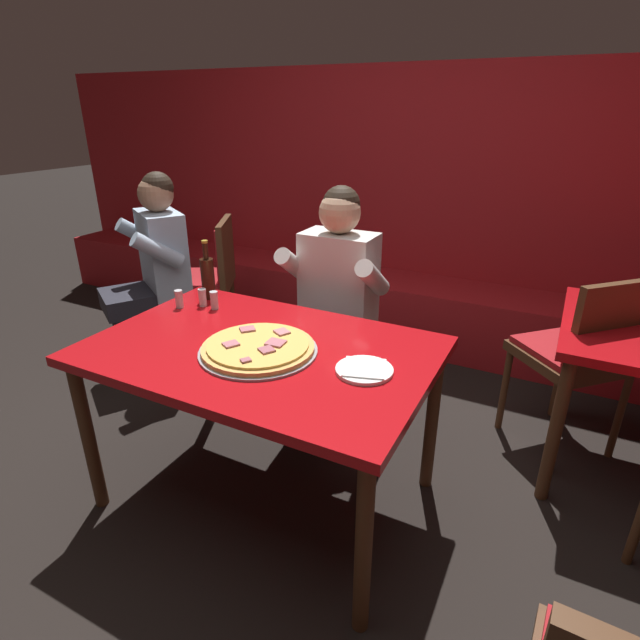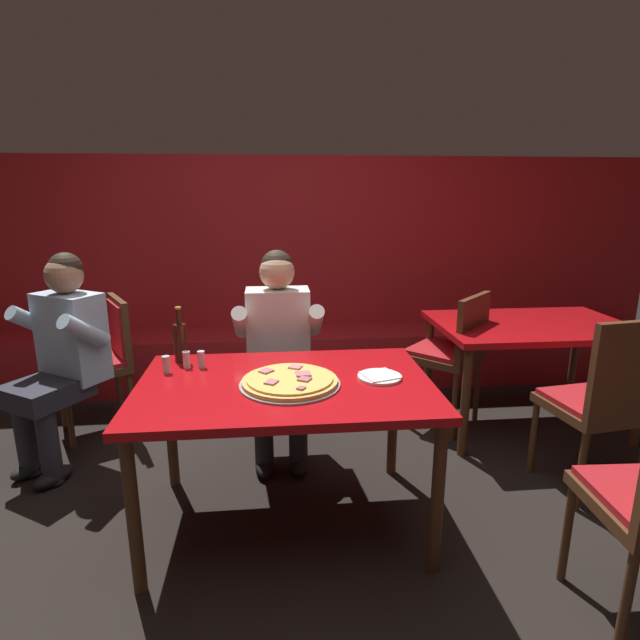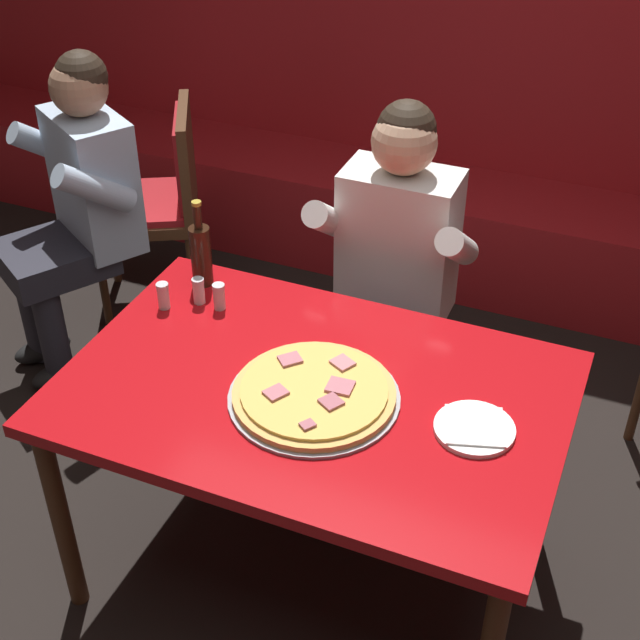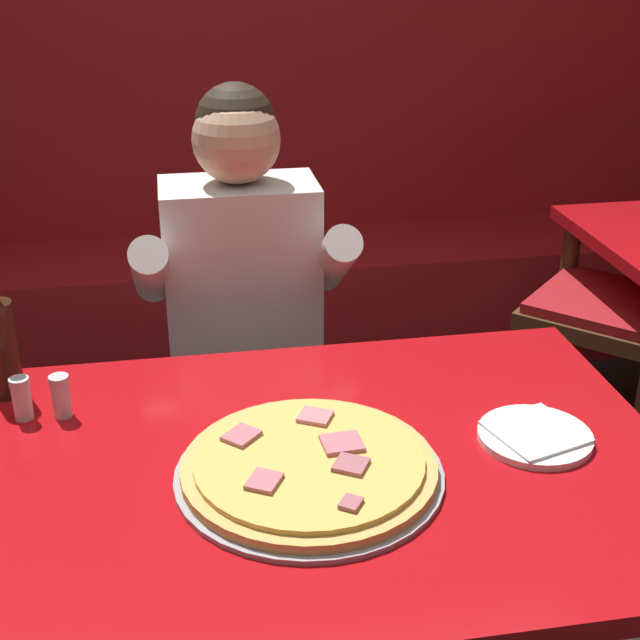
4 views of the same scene
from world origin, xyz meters
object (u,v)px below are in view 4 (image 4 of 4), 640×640
beer_bottle (1,345)px  dining_chair_far_right (634,296)px  shaker_black_pepper (61,398)px  diner_seated_blue_shirt (246,324)px  plate_white_paper (535,435)px  main_dining_table (294,499)px  pizza (309,467)px  shaker_red_pepper_flakes (22,400)px

beer_bottle → dining_chair_far_right: size_ratio=0.31×
beer_bottle → shaker_black_pepper: beer_bottle is taller
shaker_black_pepper → dining_chair_far_right: (1.59, 0.72, -0.21)m
diner_seated_blue_shirt → dining_chair_far_right: (1.19, 0.27, -0.13)m
diner_seated_blue_shirt → shaker_black_pepper: bearing=-131.4°
plate_white_paper → diner_seated_blue_shirt: 0.83m
main_dining_table → pizza: 0.11m
main_dining_table → plate_white_paper: bearing=0.1°
beer_bottle → shaker_black_pepper: 0.17m
pizza → shaker_black_pepper: bearing=147.0°
main_dining_table → beer_bottle: 0.66m
plate_white_paper → diner_seated_blue_shirt: size_ratio=0.16×
pizza → shaker_red_pepper_flakes: size_ratio=5.39×
shaker_black_pepper → beer_bottle: bearing=137.5°
main_dining_table → diner_seated_blue_shirt: (-0.02, 0.69, 0.03)m
diner_seated_blue_shirt → shaker_red_pepper_flakes: bearing=-136.5°
shaker_black_pepper → diner_seated_blue_shirt: diner_seated_blue_shirt is taller
main_dining_table → plate_white_paper: size_ratio=6.51×
main_dining_table → pizza: (0.02, -0.04, 0.10)m
pizza → beer_bottle: (-0.55, 0.39, 0.09)m
shaker_red_pepper_flakes → shaker_black_pepper: size_ratio=1.00×
pizza → diner_seated_blue_shirt: (-0.04, 0.73, -0.06)m
plate_white_paper → dining_chair_far_right: (0.73, 0.96, -0.18)m
main_dining_table → shaker_black_pepper: (-0.41, 0.24, 0.12)m
shaker_red_pepper_flakes → dining_chair_far_right: (1.66, 0.72, -0.21)m
shaker_red_pepper_flakes → dining_chair_far_right: 1.82m
shaker_red_pepper_flakes → diner_seated_blue_shirt: size_ratio=0.07×
main_dining_table → diner_seated_blue_shirt: bearing=91.5°
shaker_black_pepper → pizza: bearing=-33.0°
dining_chair_far_right → pizza: bearing=-139.0°
plate_white_paper → beer_bottle: 1.04m
pizza → shaker_black_pepper: 0.52m
shaker_black_pepper → dining_chair_far_right: dining_chair_far_right is taller
pizza → dining_chair_far_right: 1.54m
main_dining_table → beer_bottle: bearing=147.0°
plate_white_paper → dining_chair_far_right: dining_chair_far_right is taller
shaker_black_pepper → diner_seated_blue_shirt: size_ratio=0.07×
main_dining_table → shaker_red_pepper_flakes: size_ratio=15.90×
diner_seated_blue_shirt → plate_white_paper: bearing=-55.8°
plate_white_paper → main_dining_table: bearing=-179.9°
main_dining_table → beer_bottle: beer_bottle is taller
pizza → beer_bottle: bearing=144.8°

